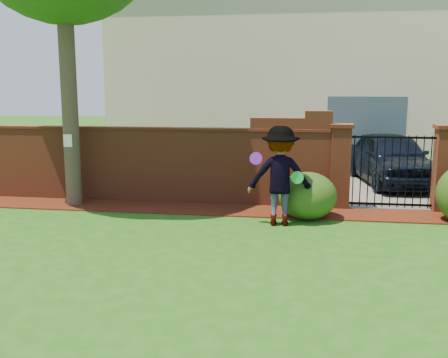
# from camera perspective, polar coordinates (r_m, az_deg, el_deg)

# --- Properties ---
(ground) EXTENTS (80.00, 80.00, 0.01)m
(ground) POSITION_cam_1_polar(r_m,az_deg,el_deg) (8.14, -2.90, -9.00)
(ground) COLOR #215515
(ground) RESTS_ON ground
(mulch_bed) EXTENTS (11.10, 1.08, 0.03)m
(mulch_bed) POSITION_cam_1_polar(r_m,az_deg,el_deg) (11.46, -4.19, -3.29)
(mulch_bed) COLOR #3C150A
(mulch_bed) RESTS_ON ground
(brick_wall) EXTENTS (8.70, 0.31, 2.16)m
(brick_wall) POSITION_cam_1_polar(r_m,az_deg,el_deg) (12.20, -8.41, 1.79)
(brick_wall) COLOR brown
(brick_wall) RESTS_ON ground
(pillar_left) EXTENTS (0.50, 0.50, 1.88)m
(pillar_left) POSITION_cam_1_polar(r_m,az_deg,el_deg) (11.69, 12.73, 1.44)
(pillar_left) COLOR brown
(pillar_left) RESTS_ON ground
(pillar_right) EXTENTS (0.50, 0.50, 1.88)m
(pillar_right) POSITION_cam_1_polar(r_m,az_deg,el_deg) (12.04, 23.23, 1.12)
(pillar_right) COLOR brown
(pillar_right) RESTS_ON ground
(iron_gate) EXTENTS (1.78, 0.03, 1.60)m
(iron_gate) POSITION_cam_1_polar(r_m,az_deg,el_deg) (11.83, 18.03, 0.80)
(iron_gate) COLOR black
(iron_gate) RESTS_ON ground
(driveway) EXTENTS (3.20, 8.00, 0.01)m
(driveway) POSITION_cam_1_polar(r_m,az_deg,el_deg) (15.87, 15.61, 0.05)
(driveway) COLOR slate
(driveway) RESTS_ON ground
(house) EXTENTS (12.40, 6.40, 6.30)m
(house) POSITION_cam_1_polar(r_m,az_deg,el_deg) (19.54, 7.23, 11.43)
(house) COLOR beige
(house) RESTS_ON ground
(car) EXTENTS (2.35, 4.48, 1.46)m
(car) POSITION_cam_1_polar(r_m,az_deg,el_deg) (14.89, 18.32, 2.09)
(car) COLOR black
(car) RESTS_ON ground
(paper_notice) EXTENTS (0.20, 0.01, 0.28)m
(paper_notice) POSITION_cam_1_polar(r_m,az_deg,el_deg) (11.98, -16.91, 4.08)
(paper_notice) COLOR white
(paper_notice) RESTS_ON tree
(shrub_left) EXTENTS (1.19, 1.19, 0.97)m
(shrub_left) POSITION_cam_1_polar(r_m,az_deg,el_deg) (10.64, 9.23, -1.84)
(shrub_left) COLOR #1C4414
(shrub_left) RESTS_ON ground
(man) EXTENTS (1.29, 0.78, 1.94)m
(man) POSITION_cam_1_polar(r_m,az_deg,el_deg) (10.00, 6.18, 0.30)
(man) COLOR gray
(man) RESTS_ON ground
(frisbee_purple) EXTENTS (0.25, 0.08, 0.24)m
(frisbee_purple) POSITION_cam_1_polar(r_m,az_deg,el_deg) (9.89, 3.56, 2.29)
(frisbee_purple) COLOR purple
(frisbee_purple) RESTS_ON man
(frisbee_green) EXTENTS (0.25, 0.07, 0.24)m
(frisbee_green) POSITION_cam_1_polar(r_m,az_deg,el_deg) (9.85, 8.12, 0.17)
(frisbee_green) COLOR green
(frisbee_green) RESTS_ON man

